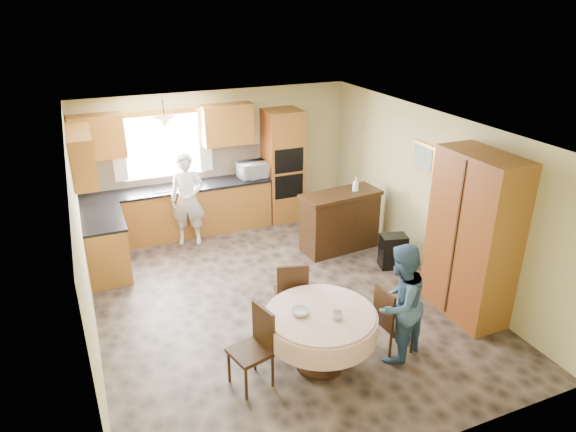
# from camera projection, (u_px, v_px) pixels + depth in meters

# --- Properties ---
(floor) EXTENTS (5.00, 6.00, 0.01)m
(floor) POSITION_uv_depth(u_px,v_px,m) (280.00, 298.00, 7.43)
(floor) COLOR brown
(floor) RESTS_ON ground
(ceiling) EXTENTS (5.00, 6.00, 0.01)m
(ceiling) POSITION_uv_depth(u_px,v_px,m) (279.00, 128.00, 6.43)
(ceiling) COLOR white
(ceiling) RESTS_ON wall_back
(wall_back) EXTENTS (5.00, 0.02, 2.50)m
(wall_back) POSITION_uv_depth(u_px,v_px,m) (219.00, 159.00, 9.47)
(wall_back) COLOR #C9C180
(wall_back) RESTS_ON floor
(wall_front) EXTENTS (5.00, 0.02, 2.50)m
(wall_front) POSITION_uv_depth(u_px,v_px,m) (410.00, 349.00, 4.40)
(wall_front) COLOR #C9C180
(wall_front) RESTS_ON floor
(wall_left) EXTENTS (0.02, 6.00, 2.50)m
(wall_left) POSITION_uv_depth(u_px,v_px,m) (83.00, 252.00, 6.04)
(wall_left) COLOR #C9C180
(wall_left) RESTS_ON floor
(wall_right) EXTENTS (0.02, 6.00, 2.50)m
(wall_right) POSITION_uv_depth(u_px,v_px,m) (431.00, 193.00, 7.82)
(wall_right) COLOR #C9C180
(wall_right) RESTS_ON floor
(window) EXTENTS (1.40, 0.03, 1.10)m
(window) POSITION_uv_depth(u_px,v_px,m) (162.00, 146.00, 8.95)
(window) COLOR white
(window) RESTS_ON wall_back
(curtain_left) EXTENTS (0.22, 0.02, 1.15)m
(curtain_left) POSITION_uv_depth(u_px,v_px,m) (118.00, 149.00, 8.62)
(curtain_left) COLOR white
(curtain_left) RESTS_ON wall_back
(curtain_right) EXTENTS (0.22, 0.02, 1.15)m
(curtain_right) POSITION_uv_depth(u_px,v_px,m) (205.00, 140.00, 9.16)
(curtain_right) COLOR white
(curtain_right) RESTS_ON wall_back
(base_cab_back) EXTENTS (3.30, 0.60, 0.88)m
(base_cab_back) POSITION_uv_depth(u_px,v_px,m) (180.00, 212.00, 9.23)
(base_cab_back) COLOR #B27E2F
(base_cab_back) RESTS_ON floor
(counter_back) EXTENTS (3.30, 0.64, 0.04)m
(counter_back) POSITION_uv_depth(u_px,v_px,m) (178.00, 188.00, 9.05)
(counter_back) COLOR black
(counter_back) RESTS_ON base_cab_back
(base_cab_left) EXTENTS (0.60, 1.20, 0.88)m
(base_cab_left) POSITION_uv_depth(u_px,v_px,m) (106.00, 246.00, 7.99)
(base_cab_left) COLOR #B27E2F
(base_cab_left) RESTS_ON floor
(counter_left) EXTENTS (0.64, 1.20, 0.04)m
(counter_left) POSITION_uv_depth(u_px,v_px,m) (102.00, 219.00, 7.81)
(counter_left) COLOR black
(counter_left) RESTS_ON base_cab_left
(backsplash) EXTENTS (3.30, 0.02, 0.55)m
(backsplash) POSITION_uv_depth(u_px,v_px,m) (173.00, 168.00, 9.18)
(backsplash) COLOR beige
(backsplash) RESTS_ON wall_back
(wall_cab_left) EXTENTS (0.85, 0.33, 0.72)m
(wall_cab_left) POSITION_uv_depth(u_px,v_px,m) (97.00, 137.00, 8.33)
(wall_cab_left) COLOR #BA782E
(wall_cab_left) RESTS_ON wall_back
(wall_cab_right) EXTENTS (0.90, 0.33, 0.72)m
(wall_cab_right) POSITION_uv_depth(u_px,v_px,m) (227.00, 125.00, 9.12)
(wall_cab_right) COLOR #BA782E
(wall_cab_right) RESTS_ON wall_back
(wall_cab_side) EXTENTS (0.33, 1.20, 0.72)m
(wall_cab_side) POSITION_uv_depth(u_px,v_px,m) (82.00, 156.00, 7.36)
(wall_cab_side) COLOR #BA782E
(wall_cab_side) RESTS_ON wall_left
(oven_tower) EXTENTS (0.66, 0.62, 2.12)m
(oven_tower) POSITION_uv_depth(u_px,v_px,m) (283.00, 166.00, 9.69)
(oven_tower) COLOR #B27E2F
(oven_tower) RESTS_ON floor
(oven_upper) EXTENTS (0.56, 0.01, 0.45)m
(oven_upper) POSITION_uv_depth(u_px,v_px,m) (289.00, 161.00, 9.35)
(oven_upper) COLOR black
(oven_upper) RESTS_ON oven_tower
(oven_lower) EXTENTS (0.56, 0.01, 0.45)m
(oven_lower) POSITION_uv_depth(u_px,v_px,m) (289.00, 186.00, 9.55)
(oven_lower) COLOR black
(oven_lower) RESTS_ON oven_tower
(pendant) EXTENTS (0.36, 0.36, 0.18)m
(pendant) POSITION_uv_depth(u_px,v_px,m) (165.00, 123.00, 8.34)
(pendant) COLOR beige
(pendant) RESTS_ON ceiling
(sideboard) EXTENTS (1.40, 0.69, 0.96)m
(sideboard) POSITION_uv_depth(u_px,v_px,m) (340.00, 223.00, 8.69)
(sideboard) COLOR #37230F
(sideboard) RESTS_ON floor
(space_heater) EXTENTS (0.46, 0.37, 0.55)m
(space_heater) POSITION_uv_depth(u_px,v_px,m) (393.00, 251.00, 8.18)
(space_heater) COLOR black
(space_heater) RESTS_ON floor
(cupboard) EXTENTS (0.59, 1.19, 2.26)m
(cupboard) POSITION_uv_depth(u_px,v_px,m) (473.00, 237.00, 6.70)
(cupboard) COLOR #B27E2F
(cupboard) RESTS_ON floor
(dining_table) EXTENTS (1.29, 1.29, 0.74)m
(dining_table) POSITION_uv_depth(u_px,v_px,m) (321.00, 324.00, 5.87)
(dining_table) COLOR #37230F
(dining_table) RESTS_ON floor
(chair_left) EXTENTS (0.50, 0.50, 0.94)m
(chair_left) POSITION_uv_depth(u_px,v_px,m) (256.00, 343.00, 5.63)
(chair_left) COLOR #37230F
(chair_left) RESTS_ON floor
(chair_back) EXTENTS (0.52, 0.52, 0.97)m
(chair_back) POSITION_uv_depth(u_px,v_px,m) (292.00, 292.00, 6.58)
(chair_back) COLOR #37230F
(chair_back) RESTS_ON floor
(chair_right) EXTENTS (0.41, 0.41, 0.89)m
(chair_right) POSITION_uv_depth(u_px,v_px,m) (390.00, 317.00, 6.14)
(chair_right) COLOR #37230F
(chair_right) RESTS_ON floor
(framed_picture) EXTENTS (0.06, 0.55, 0.45)m
(framed_picture) POSITION_uv_depth(u_px,v_px,m) (424.00, 158.00, 7.80)
(framed_picture) COLOR gold
(framed_picture) RESTS_ON wall_right
(microwave) EXTENTS (0.57, 0.42, 0.29)m
(microwave) POSITION_uv_depth(u_px,v_px,m) (253.00, 170.00, 9.44)
(microwave) COLOR silver
(microwave) RESTS_ON counter_back
(person_sink) EXTENTS (0.69, 0.56, 1.63)m
(person_sink) POSITION_uv_depth(u_px,v_px,m) (188.00, 199.00, 8.77)
(person_sink) COLOR silver
(person_sink) RESTS_ON floor
(person_dining) EXTENTS (0.89, 0.81, 1.49)m
(person_dining) POSITION_uv_depth(u_px,v_px,m) (399.00, 303.00, 5.96)
(person_dining) COLOR #375678
(person_dining) RESTS_ON floor
(bowl_sideboard) EXTENTS (0.27, 0.27, 0.06)m
(bowl_sideboard) POSITION_uv_depth(u_px,v_px,m) (319.00, 198.00, 8.34)
(bowl_sideboard) COLOR #B2B2B2
(bowl_sideboard) RESTS_ON sideboard
(bottle_sideboard) EXTENTS (0.14, 0.14, 0.30)m
(bottle_sideboard) POSITION_uv_depth(u_px,v_px,m) (356.00, 186.00, 8.53)
(bottle_sideboard) COLOR silver
(bottle_sideboard) RESTS_ON sideboard
(cup_table) EXTENTS (0.14, 0.14, 0.09)m
(cup_table) POSITION_uv_depth(u_px,v_px,m) (337.00, 315.00, 5.67)
(cup_table) COLOR #B2B2B2
(cup_table) RESTS_ON dining_table
(bowl_table) EXTENTS (0.24, 0.24, 0.06)m
(bowl_table) POSITION_uv_depth(u_px,v_px,m) (300.00, 312.00, 5.76)
(bowl_table) COLOR #B2B2B2
(bowl_table) RESTS_ON dining_table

